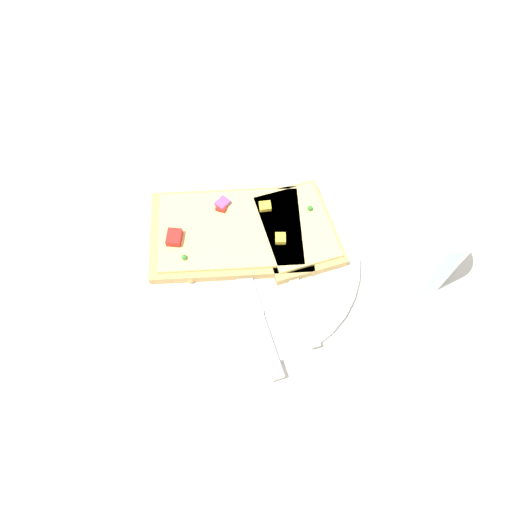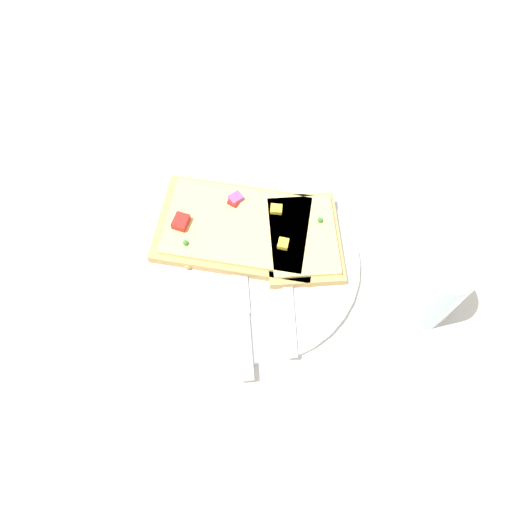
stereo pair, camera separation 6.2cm
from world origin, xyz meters
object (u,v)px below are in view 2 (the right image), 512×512
object	(u,v)px
knife	(242,308)
plate	(256,261)
fork	(286,265)
drinking_glass	(434,288)
pizza_slice_main	(237,228)
pizza_slice_corner	(302,238)

from	to	relation	value
knife	plate	bearing A→B (deg)	-19.11
plate	knife	xyz separation A→B (m)	(-0.03, 0.06, 0.01)
fork	drinking_glass	bearing A→B (deg)	-108.76
drinking_glass	pizza_slice_main	bearing A→B (deg)	12.71
knife	pizza_slice_main	size ratio (longest dim) A/B	0.71
plate	pizza_slice_main	bearing A→B (deg)	-22.16
fork	pizza_slice_main	world-z (taller)	pizza_slice_main
fork	knife	bearing A→B (deg)	133.96
knife	drinking_glass	bearing A→B (deg)	-92.77
pizza_slice_main	pizza_slice_corner	xyz separation A→B (m)	(-0.08, -0.04, -0.00)
knife	drinking_glass	xyz separation A→B (m)	(-0.17, -0.14, 0.04)
drinking_glass	plate	bearing A→B (deg)	20.16
plate	pizza_slice_corner	bearing A→B (deg)	-120.24
fork	pizza_slice_main	distance (m)	0.08
fork	drinking_glass	size ratio (longest dim) A/B	1.52
pizza_slice_main	pizza_slice_corner	world-z (taller)	pizza_slice_main
plate	pizza_slice_main	world-z (taller)	pizza_slice_main
pizza_slice_main	drinking_glass	distance (m)	0.25
pizza_slice_main	pizza_slice_corner	distance (m)	0.09
fork	plate	bearing A→B (deg)	74.26
pizza_slice_main	pizza_slice_corner	bearing A→B (deg)	179.61
plate	knife	size ratio (longest dim) A/B	1.56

